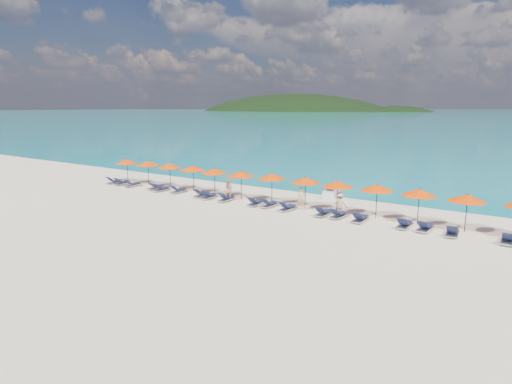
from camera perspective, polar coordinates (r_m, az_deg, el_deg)
The scene contains 38 objects.
ground at distance 28.01m, azimuth -3.45°, elevation -3.41°, with size 1400.00×1400.00×0.00m, color beige.
headland_main at distance 646.11m, azimuth 4.71°, elevation 7.32°, with size 374.00×242.00×126.50m.
headland_small at distance 606.29m, azimuth 18.20°, elevation 6.82°, with size 162.00×126.00×85.50m.
jetski at distance 34.79m, azimuth 9.99°, elevation -0.03°, with size 1.46×2.63×0.89m.
beachgoer_a at distance 30.00m, azimuth 6.01°, elevation -0.88°, with size 0.59×0.38×1.61m, color tan.
beachgoer_b at distance 32.68m, azimuth -3.74°, elevation 0.24°, with size 0.82×0.47×1.68m, color tan.
beachgoer_c at distance 28.80m, azimuth 11.13°, elevation -1.59°, with size 1.01×0.47×1.57m, color tan.
umbrella_0 at distance 42.25m, azimuth -16.85°, elevation 3.92°, with size 2.10×2.10×2.28m.
umbrella_1 at distance 40.24m, azimuth -14.22°, elevation 3.71°, with size 2.10×2.10×2.28m.
umbrella_2 at distance 38.27m, azimuth -11.43°, elevation 3.46°, with size 2.10×2.10×2.28m.
umbrella_3 at distance 36.50m, azimuth -8.40°, elevation 3.19°, with size 2.10×2.10×2.28m.
umbrella_4 at distance 34.66m, azimuth -5.57°, elevation 2.82°, with size 2.10×2.10×2.28m.
umbrella_5 at distance 33.06m, azimuth -1.99°, elevation 2.46°, with size 2.10×2.10×2.28m.
umbrella_6 at distance 31.81m, azimuth 2.15°, elevation 2.10°, with size 2.10×2.10×2.28m.
umbrella_7 at distance 30.38m, azimuth 6.63°, elevation 1.59°, with size 2.10×2.10×2.28m.
umbrella_8 at distance 29.14m, azimuth 10.84°, elevation 1.05°, with size 2.10×2.10×2.28m.
umbrella_9 at distance 28.43m, azimuth 15.87°, elevation 0.56°, with size 2.10×2.10×2.28m.
umbrella_10 at distance 27.67m, azimuth 20.96°, elevation -0.05°, with size 2.10×2.10×2.28m.
umbrella_11 at distance 27.08m, azimuth 26.38°, elevation -0.72°, with size 2.10×2.10×2.28m.
lounger_0 at distance 42.10m, azimuth -18.34°, elevation 1.36°, with size 0.69×1.72×0.66m.
lounger_1 at distance 41.23m, azimuth -17.40°, elevation 1.21°, with size 0.66×1.72×0.66m.
lounger_2 at distance 40.10m, azimuth -16.11°, elevation 1.01°, with size 0.67×1.72×0.66m.
lounger_3 at distance 38.23m, azimuth -13.15°, elevation 0.67°, with size 0.69×1.72×0.66m.
lounger_4 at distance 37.34m, azimuth -12.42°, elevation 0.45°, with size 0.71×1.73×0.66m.
lounger_5 at distance 36.33m, azimuth -10.31°, elevation 0.24°, with size 0.66×1.71×0.66m.
lounger_6 at distance 34.48m, azimuth -7.23°, elevation -0.27°, with size 0.63×1.70×0.66m.
lounger_7 at distance 33.70m, azimuth -6.22°, elevation -0.51°, with size 0.75×1.74×0.66m.
lounger_8 at distance 32.71m, azimuth -3.95°, elevation -0.83°, with size 0.74×1.74×0.66m.
lounger_9 at distance 31.22m, azimuth -0.08°, elevation -1.40°, with size 0.71×1.73×0.66m.
lounger_10 at distance 30.72m, azimuth 1.82°, elevation -1.62°, with size 0.73×1.74×0.66m.
lounger_11 at distance 29.75m, azimuth 4.19°, elevation -2.07°, with size 0.69×1.72×0.66m.
lounger_12 at distance 28.63m, azimuth 8.96°, elevation -2.72°, with size 0.67×1.72×0.66m.
lounger_13 at distance 28.26m, azimuth 10.98°, elevation -2.97°, with size 0.77×1.75×0.66m.
lounger_14 at distance 27.62m, azimuth 13.71°, elevation -3.43°, with size 0.63×1.70×0.66m.
lounger_15 at distance 27.03m, azimuth 19.20°, elevation -4.07°, with size 0.68×1.72×0.66m.
lounger_16 at distance 26.78m, azimuth 21.62°, elevation -4.38°, with size 0.74×1.74×0.66m.
lounger_17 at distance 26.40m, azimuth 24.71°, elevation -4.85°, with size 0.78×1.75×0.66m.
lounger_18 at distance 26.35m, azimuth 30.56°, elevation -5.43°, with size 0.67×1.72×0.66m.
Camera 1 is at (16.55, -21.44, 7.13)m, focal length 30.00 mm.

